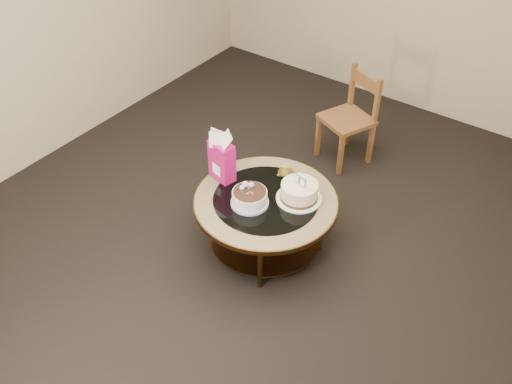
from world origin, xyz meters
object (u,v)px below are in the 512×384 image
Objects in this scene: coffee_table at (266,207)px; gift_bag at (222,156)px; dining_chair at (350,117)px; decorated_cake at (250,198)px; cream_cake at (299,192)px.

coffee_table is 0.48m from gift_bag.
decorated_cake is at bearing -66.88° from dining_chair.
coffee_table is at bearing 61.34° from decorated_cake.
decorated_cake is 0.35m from cream_cake.
coffee_table is 1.33m from dining_chair.
coffee_table is 2.63× the size of gift_bag.
gift_bag reaches higher than coffee_table.
decorated_cake is 0.68× the size of gift_bag.
coffee_table is 3.19× the size of cream_cake.
coffee_table is 0.27m from cream_cake.
dining_chair reaches higher than coffee_table.
decorated_cake is at bearing -6.14° from gift_bag.
cream_cake is at bearing 25.39° from gift_bag.
gift_bag is (-0.58, -0.12, 0.13)m from cream_cake.
decorated_cake is 0.38m from gift_bag.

